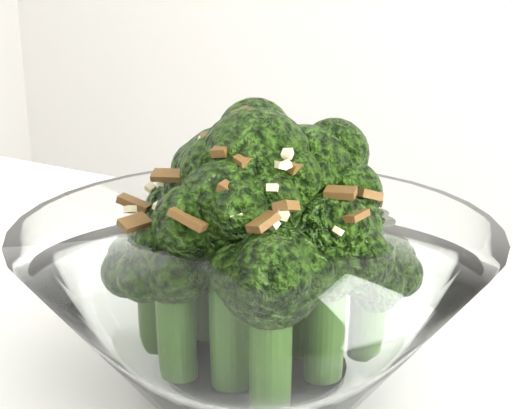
% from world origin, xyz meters
% --- Properties ---
extents(broccoli_dish, '(0.24, 0.24, 0.15)m').
position_xyz_m(broccoli_dish, '(-0.13, 0.22, 0.81)').
color(broccoli_dish, white).
rests_on(broccoli_dish, table).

